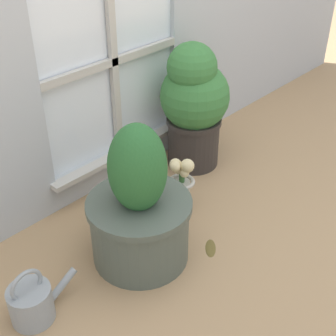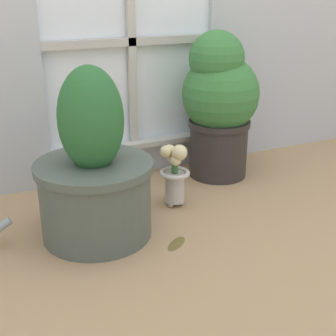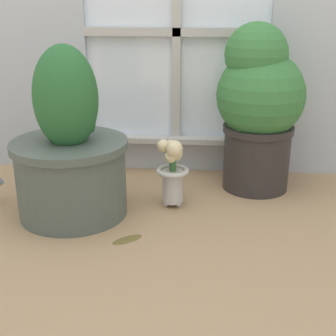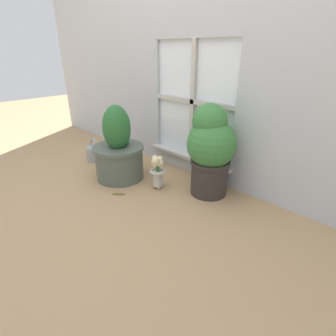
% 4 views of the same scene
% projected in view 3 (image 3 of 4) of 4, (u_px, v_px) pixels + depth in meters
% --- Properties ---
extents(ground_plane, '(10.00, 10.00, 0.00)m').
position_uv_depth(ground_plane, '(163.00, 238.00, 1.56)').
color(ground_plane, tan).
extents(potted_plant_left, '(0.42, 0.42, 0.61)m').
position_uv_depth(potted_plant_left, '(70.00, 154.00, 1.66)').
color(potted_plant_left, '#4C564C').
rests_on(potted_plant_left, ground_plane).
extents(potted_plant_right, '(0.35, 0.35, 0.67)m').
position_uv_depth(potted_plant_right, '(258.00, 105.00, 1.86)').
color(potted_plant_right, '#2D2826').
rests_on(potted_plant_right, ground_plane).
extents(flower_vase, '(0.12, 0.12, 0.27)m').
position_uv_depth(flower_vase, '(172.00, 168.00, 1.75)').
color(flower_vase, '#BCB7AD').
rests_on(flower_vase, ground_plane).
extents(fallen_leaf, '(0.11, 0.10, 0.01)m').
position_uv_depth(fallen_leaf, '(127.00, 239.00, 1.55)').
color(fallen_leaf, brown).
rests_on(fallen_leaf, ground_plane).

